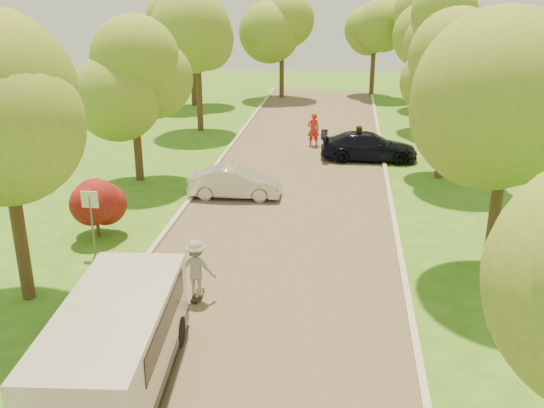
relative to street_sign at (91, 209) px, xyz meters
The scene contains 23 objects.
ground 7.22m from the street_sign, 34.59° to the right, with size 100.00×100.00×0.00m, color #336718.
road 7.22m from the street_sign, 34.59° to the left, with size 8.00×60.00×0.01m, color #4C4438.
curb_left 4.62m from the street_sign, 66.37° to the left, with size 0.18×60.00×0.12m, color #B2AD9E.
curb_right 10.74m from the street_sign, 22.10° to the left, with size 0.18×60.00×0.12m, color #B2AD9E.
street_sign is the anchor object (origin of this frame).
red_shrub 1.65m from the street_sign, 108.43° to the left, with size 1.70×1.70×1.95m.
tree_l_mida 4.72m from the street_sign, 99.39° to the right, with size 4.71×4.60×7.39m.
tree_l_midb 8.61m from the street_sign, 97.22° to the left, with size 4.30×4.20×6.62m.
tree_l_far 18.43m from the street_sign, 91.87° to the left, with size 4.92×4.80×7.79m.
tree_r_mida 13.46m from the street_sign, ahead, with size 5.13×5.00×7.95m.
tree_r_midb 16.27m from the street_sign, 38.90° to the left, with size 4.51×4.40×7.01m.
tree_r_far 24.25m from the street_sign, 56.91° to the left, with size 5.33×5.20×8.34m.
tree_bg_a 26.44m from the street_sign, 96.53° to the left, with size 5.12×5.00×7.72m.
tree_bg_b 31.57m from the street_sign, 63.40° to the left, with size 5.12×5.00×7.95m.
tree_bg_c 30.35m from the street_sign, 84.26° to the left, with size 4.92×4.80×7.33m.
tree_bg_d 33.74m from the street_sign, 72.61° to the left, with size 5.12×5.00×7.72m.
minivan 7.41m from the street_sign, 63.54° to the right, with size 2.59×5.62×2.03m.
silver_sedan 7.16m from the street_sign, 60.44° to the left, with size 1.32×3.78×1.25m, color #B7B7BC.
dark_sedan 15.58m from the street_sign, 54.19° to the left, with size 1.95×4.79×1.39m, color black.
longboard 4.93m from the street_sign, 31.46° to the right, with size 0.24×0.84×0.10m.
skateboarder 4.74m from the street_sign, 31.46° to the right, with size 1.06×0.61×1.64m, color gray.
person_striped 16.36m from the street_sign, 67.82° to the left, with size 0.66×0.43×1.80m, color red.
person_olive 15.25m from the street_sign, 55.90° to the left, with size 0.84×0.66×1.74m, color #353821.
Camera 1 is at (2.15, -13.15, 8.25)m, focal length 40.00 mm.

